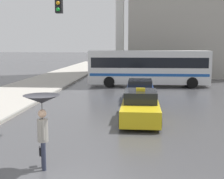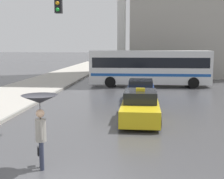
# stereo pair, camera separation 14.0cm
# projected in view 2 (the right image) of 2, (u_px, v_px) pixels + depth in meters

# --- Properties ---
(taxi) EXTENTS (1.91, 4.59, 1.64)m
(taxi) POSITION_uv_depth(u_px,v_px,m) (140.00, 107.00, 15.40)
(taxi) COLOR gold
(taxi) RESTS_ON ground_plane
(sedan_red) EXTENTS (1.91, 4.57, 1.36)m
(sedan_red) POSITION_uv_depth(u_px,v_px,m) (141.00, 91.00, 21.28)
(sedan_red) COLOR navy
(sedan_red) RESTS_ON ground_plane
(city_bus) EXTENTS (10.76, 2.82, 3.21)m
(city_bus) POSITION_uv_depth(u_px,v_px,m) (150.00, 67.00, 28.24)
(city_bus) COLOR silver
(city_bus) RESTS_ON ground_plane
(pedestrian_with_umbrella) EXTENTS (1.08, 1.08, 2.26)m
(pedestrian_with_umbrella) POSITION_uv_depth(u_px,v_px,m) (40.00, 110.00, 9.20)
(pedestrian_with_umbrella) COLOR #2D3347
(pedestrian_with_umbrella) RESTS_ON ground_plane
(traffic_light) EXTENTS (3.59, 0.38, 6.15)m
(traffic_light) POSITION_uv_depth(u_px,v_px,m) (13.00, 33.00, 13.49)
(traffic_light) COLOR black
(traffic_light) RESTS_ON ground_plane
(monument_cross) EXTENTS (6.37, 0.90, 14.48)m
(monument_cross) POSITION_uv_depth(u_px,v_px,m) (121.00, 5.00, 35.65)
(monument_cross) COLOR white
(monument_cross) RESTS_ON ground_plane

